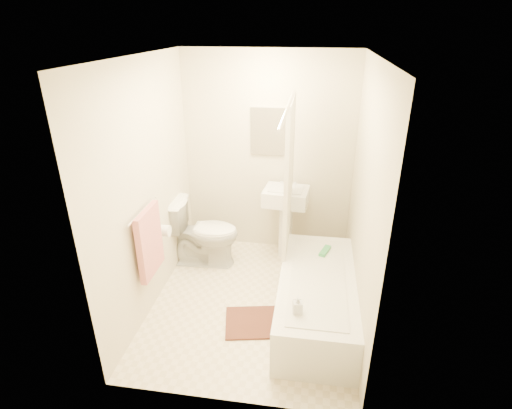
# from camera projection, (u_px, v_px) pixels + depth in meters

# --- Properties ---
(floor) EXTENTS (2.40, 2.40, 0.00)m
(floor) POSITION_uv_depth(u_px,v_px,m) (252.00, 302.00, 4.14)
(floor) COLOR beige
(floor) RESTS_ON ground
(ceiling) EXTENTS (2.40, 2.40, 0.00)m
(ceiling) POSITION_uv_depth(u_px,v_px,m) (251.00, 56.00, 3.14)
(ceiling) COLOR white
(ceiling) RESTS_ON ground
(wall_back) EXTENTS (2.00, 0.02, 2.40)m
(wall_back) POSITION_uv_depth(u_px,v_px,m) (268.00, 156.00, 4.72)
(wall_back) COLOR beige
(wall_back) RESTS_ON ground
(wall_left) EXTENTS (0.02, 2.40, 2.40)m
(wall_left) POSITION_uv_depth(u_px,v_px,m) (148.00, 190.00, 3.78)
(wall_left) COLOR beige
(wall_left) RESTS_ON ground
(wall_right) EXTENTS (0.02, 2.40, 2.40)m
(wall_right) POSITION_uv_depth(u_px,v_px,m) (364.00, 203.00, 3.51)
(wall_right) COLOR beige
(wall_right) RESTS_ON ground
(mirror) EXTENTS (0.40, 0.03, 0.55)m
(mirror) POSITION_uv_depth(u_px,v_px,m) (268.00, 132.00, 4.58)
(mirror) COLOR white
(mirror) RESTS_ON wall_back
(curtain_rod) EXTENTS (0.03, 1.70, 0.03)m
(curtain_rod) POSITION_uv_depth(u_px,v_px,m) (289.00, 106.00, 3.36)
(curtain_rod) COLOR silver
(curtain_rod) RESTS_ON wall_back
(shower_curtain) EXTENTS (0.04, 0.80, 1.55)m
(shower_curtain) POSITION_uv_depth(u_px,v_px,m) (289.00, 176.00, 4.04)
(shower_curtain) COLOR silver
(shower_curtain) RESTS_ON curtain_rod
(towel_bar) EXTENTS (0.02, 0.60, 0.02)m
(towel_bar) POSITION_uv_depth(u_px,v_px,m) (142.00, 211.00, 3.59)
(towel_bar) COLOR silver
(towel_bar) RESTS_ON wall_left
(towel) EXTENTS (0.06, 0.45, 0.66)m
(towel) POSITION_uv_depth(u_px,v_px,m) (150.00, 242.00, 3.72)
(towel) COLOR #CC7266
(towel) RESTS_ON towel_bar
(toilet_paper) EXTENTS (0.11, 0.12, 0.12)m
(toilet_paper) POSITION_uv_depth(u_px,v_px,m) (164.00, 231.00, 4.08)
(toilet_paper) COLOR white
(toilet_paper) RESTS_ON wall_left
(toilet) EXTENTS (0.83, 0.49, 0.80)m
(toilet) POSITION_uv_depth(u_px,v_px,m) (204.00, 233.00, 4.67)
(toilet) COLOR white
(toilet) RESTS_ON floor
(sink) EXTENTS (0.54, 0.45, 0.98)m
(sink) POSITION_uv_depth(u_px,v_px,m) (285.00, 220.00, 4.76)
(sink) COLOR silver
(sink) RESTS_ON floor
(bathtub) EXTENTS (0.71, 1.62, 0.46)m
(bathtub) POSITION_uv_depth(u_px,v_px,m) (316.00, 298.00, 3.84)
(bathtub) COLOR white
(bathtub) RESTS_ON floor
(bath_mat) EXTENTS (0.68, 0.56, 0.02)m
(bath_mat) POSITION_uv_depth(u_px,v_px,m) (257.00, 322.00, 3.85)
(bath_mat) COLOR #542D25
(bath_mat) RESTS_ON floor
(soap_bottle) EXTENTS (0.09, 0.09, 0.17)m
(soap_bottle) POSITION_uv_depth(u_px,v_px,m) (298.00, 305.00, 3.26)
(soap_bottle) COLOR white
(soap_bottle) RESTS_ON bathtub
(scrub_brush) EXTENTS (0.13, 0.22, 0.04)m
(scrub_brush) POSITION_uv_depth(u_px,v_px,m) (325.00, 251.00, 4.14)
(scrub_brush) COLOR #399A51
(scrub_brush) RESTS_ON bathtub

